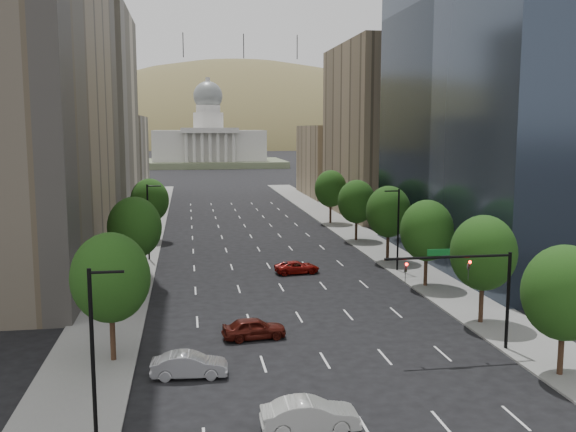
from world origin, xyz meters
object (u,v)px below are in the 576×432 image
car_silver (189,365)px  traffic_signal (475,280)px  car_red_far (297,267)px  capitol (209,145)px  car_maroon (254,328)px  car_white (310,415)px

car_silver → traffic_signal: bearing=-82.1°
traffic_signal → car_red_far: size_ratio=1.90×
car_silver → capitol: bearing=1.2°
traffic_signal → car_silver: size_ratio=1.91×
car_maroon → car_silver: 8.19m
car_white → car_red_far: car_white is taller
capitol → car_maroon: bearing=-91.1°
car_silver → car_red_far: bearing=-19.4°
car_maroon → car_silver: car_maroon is taller
traffic_signal → car_white: size_ratio=1.79×
capitol → car_silver: bearing=-92.3°
car_silver → car_red_far: size_ratio=1.00×
car_white → car_red_far: (5.46, 35.43, -0.17)m
capitol → car_silver: (-9.00, -221.17, -7.79)m
traffic_signal → car_red_far: bearing=107.2°
traffic_signal → car_red_far: 27.35m
traffic_signal → car_maroon: 16.24m
car_white → car_silver: size_ratio=1.07×
traffic_signal → car_silver: bearing=-175.7°
car_red_far → car_maroon: bearing=154.2°
capitol → car_maroon: (-4.23, -214.51, -7.77)m
car_maroon → car_red_far: bearing=-24.3°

